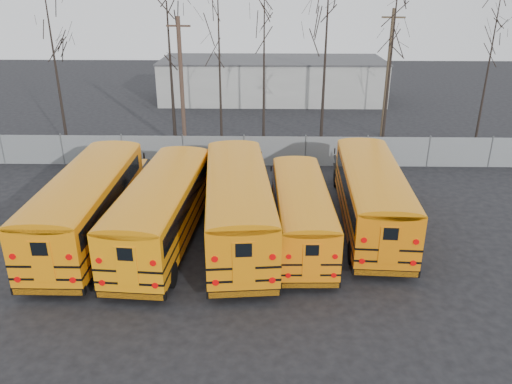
{
  "coord_description": "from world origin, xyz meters",
  "views": [
    {
      "loc": [
        1.4,
        -19.08,
        11.2
      ],
      "look_at": [
        0.95,
        3.67,
        1.6
      ],
      "focal_mm": 35.0,
      "sensor_mm": 36.0,
      "label": 1
    }
  ],
  "objects_px": {
    "utility_pole_right": "(388,73)",
    "bus_b": "(163,204)",
    "bus_c": "(238,199)",
    "bus_a": "(89,199)",
    "bus_e": "(371,191)",
    "bus_d": "(301,207)",
    "utility_pole_left": "(182,85)"
  },
  "relations": [
    {
      "from": "utility_pole_left",
      "to": "utility_pole_right",
      "type": "relative_size",
      "value": 0.97
    },
    {
      "from": "bus_c",
      "to": "utility_pole_left",
      "type": "height_order",
      "value": "utility_pole_left"
    },
    {
      "from": "utility_pole_right",
      "to": "bus_c",
      "type": "bearing_deg",
      "value": -111.99
    },
    {
      "from": "utility_pole_right",
      "to": "bus_b",
      "type": "bearing_deg",
      "value": -118.8
    },
    {
      "from": "bus_a",
      "to": "utility_pole_left",
      "type": "xyz_separation_m",
      "value": [
        2.35,
        13.24,
        2.73
      ]
    },
    {
      "from": "bus_b",
      "to": "utility_pole_right",
      "type": "xyz_separation_m",
      "value": [
        13.78,
        17.62,
        2.97
      ]
    },
    {
      "from": "bus_d",
      "to": "bus_e",
      "type": "distance_m",
      "value": 3.77
    },
    {
      "from": "bus_c",
      "to": "utility_pole_right",
      "type": "xyz_separation_m",
      "value": [
        10.42,
        17.2,
        2.88
      ]
    },
    {
      "from": "bus_b",
      "to": "bus_d",
      "type": "distance_m",
      "value": 6.3
    },
    {
      "from": "bus_b",
      "to": "bus_e",
      "type": "height_order",
      "value": "same"
    },
    {
      "from": "utility_pole_left",
      "to": "utility_pole_right",
      "type": "height_order",
      "value": "utility_pole_right"
    },
    {
      "from": "utility_pole_left",
      "to": "bus_c",
      "type": "bearing_deg",
      "value": -63.99
    },
    {
      "from": "bus_c",
      "to": "utility_pole_right",
      "type": "relative_size",
      "value": 1.3
    },
    {
      "from": "bus_b",
      "to": "utility_pole_left",
      "type": "xyz_separation_m",
      "value": [
        -1.15,
        13.61,
        2.8
      ]
    },
    {
      "from": "bus_a",
      "to": "bus_c",
      "type": "height_order",
      "value": "bus_c"
    },
    {
      "from": "bus_a",
      "to": "bus_e",
      "type": "distance_m",
      "value": 13.33
    },
    {
      "from": "bus_a",
      "to": "bus_b",
      "type": "distance_m",
      "value": 3.53
    },
    {
      "from": "bus_e",
      "to": "utility_pole_left",
      "type": "height_order",
      "value": "utility_pole_left"
    },
    {
      "from": "utility_pole_left",
      "to": "bus_d",
      "type": "bearing_deg",
      "value": -53.7
    },
    {
      "from": "bus_e",
      "to": "utility_pole_right",
      "type": "xyz_separation_m",
      "value": [
        4.03,
        15.86,
        2.97
      ]
    },
    {
      "from": "bus_b",
      "to": "bus_c",
      "type": "height_order",
      "value": "bus_c"
    },
    {
      "from": "bus_b",
      "to": "bus_e",
      "type": "relative_size",
      "value": 1.0
    },
    {
      "from": "bus_a",
      "to": "bus_d",
      "type": "xyz_separation_m",
      "value": [
        9.79,
        -0.09,
        -0.31
      ]
    },
    {
      "from": "bus_a",
      "to": "utility_pole_right",
      "type": "distance_m",
      "value": 24.59
    },
    {
      "from": "bus_a",
      "to": "utility_pole_left",
      "type": "bearing_deg",
      "value": 79.86
    },
    {
      "from": "bus_d",
      "to": "bus_e",
      "type": "height_order",
      "value": "bus_e"
    },
    {
      "from": "bus_b",
      "to": "bus_c",
      "type": "relative_size",
      "value": 0.95
    },
    {
      "from": "bus_b",
      "to": "utility_pole_right",
      "type": "bearing_deg",
      "value": 55.93
    },
    {
      "from": "bus_a",
      "to": "utility_pole_left",
      "type": "height_order",
      "value": "utility_pole_left"
    },
    {
      "from": "bus_d",
      "to": "bus_e",
      "type": "relative_size",
      "value": 0.87
    },
    {
      "from": "bus_b",
      "to": "bus_a",
      "type": "bearing_deg",
      "value": 177.93
    },
    {
      "from": "bus_a",
      "to": "bus_b",
      "type": "xyz_separation_m",
      "value": [
        3.51,
        -0.37,
        -0.07
      ]
    }
  ]
}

